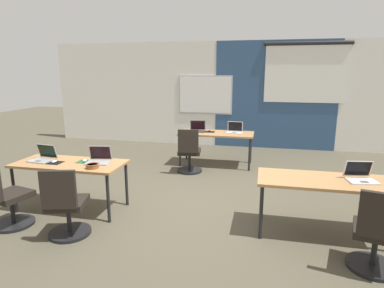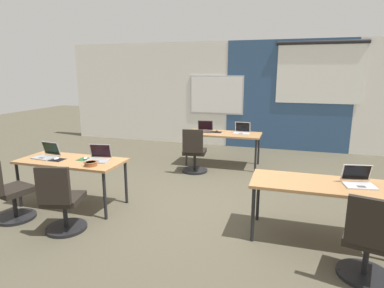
{
  "view_description": "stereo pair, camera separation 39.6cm",
  "coord_description": "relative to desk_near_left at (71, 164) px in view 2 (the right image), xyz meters",
  "views": [
    {
      "loc": [
        0.98,
        -4.63,
        2.02
      ],
      "look_at": [
        -0.11,
        0.25,
        0.89
      ],
      "focal_mm": 30.16,
      "sensor_mm": 36.0,
      "label": 1
    },
    {
      "loc": [
        1.36,
        -4.53,
        2.02
      ],
      "look_at": [
        -0.11,
        0.25,
        0.89
      ],
      "focal_mm": 30.16,
      "sensor_mm": 36.0,
      "label": 2
    }
  ],
  "objects": [
    {
      "name": "ground_plane",
      "position": [
        1.75,
        0.6,
        -0.66
      ],
      "size": [
        24.0,
        24.0,
        0.0
      ],
      "color": "#4C4738"
    },
    {
      "name": "back_wall_assembly",
      "position": [
        1.79,
        4.8,
        0.75
      ],
      "size": [
        10.0,
        0.27,
        2.8
      ],
      "color": "silver",
      "rests_on": "ground"
    },
    {
      "name": "desk_near_left",
      "position": [
        0.0,
        0.0,
        0.0
      ],
      "size": [
        1.6,
        0.7,
        0.72
      ],
      "color": "#A37547",
      "rests_on": "ground"
    },
    {
      "name": "desk_near_right",
      "position": [
        3.5,
        0.0,
        0.0
      ],
      "size": [
        1.6,
        0.7,
        0.72
      ],
      "color": "#A37547",
      "rests_on": "ground"
    },
    {
      "name": "desk_far_center",
      "position": [
        1.75,
        2.8,
        0.0
      ],
      "size": [
        1.6,
        0.7,
        0.72
      ],
      "color": "#A37547",
      "rests_on": "ground"
    },
    {
      "name": "laptop_far_left",
      "position": [
        1.32,
        2.86,
        0.11
      ],
      "size": [
        0.36,
        0.33,
        0.23
      ],
      "rotation": [
        0.0,
        0.0,
        0.12
      ],
      "color": "#333338",
      "rests_on": "desk_far_center"
    },
    {
      "name": "mousepad_far_left",
      "position": [
        1.59,
        2.85,
        0.06
      ],
      "size": [
        0.22,
        0.19,
        0.0
      ],
      "color": "black",
      "rests_on": "desk_far_center"
    },
    {
      "name": "mouse_far_left",
      "position": [
        1.59,
        2.85,
        0.08
      ],
      "size": [
        0.07,
        0.11,
        0.03
      ],
      "color": "black",
      "rests_on": "mousepad_far_left"
    },
    {
      "name": "chair_far_left",
      "position": [
        1.3,
        2.11,
        -0.28
      ],
      "size": [
        0.52,
        0.56,
        0.92
      ],
      "rotation": [
        0.0,
        0.0,
        3.27
      ],
      "color": "black",
      "rests_on": "ground"
    },
    {
      "name": "laptop_near_right_end",
      "position": [
        3.92,
        0.05,
        0.11
      ],
      "size": [
        0.37,
        0.35,
        0.23
      ],
      "rotation": [
        0.0,
        0.0,
        0.16
      ],
      "color": "silver",
      "rests_on": "desk_near_right"
    },
    {
      "name": "chair_near_right_end",
      "position": [
        3.9,
        -0.74,
        -0.28
      ],
      "size": [
        0.53,
        0.59,
        0.92
      ],
      "rotation": [
        0.0,
        0.0,
        2.9
      ],
      "color": "black",
      "rests_on": "ground"
    },
    {
      "name": "laptop_near_left_end",
      "position": [
        -0.44,
        0.01,
        0.11
      ],
      "size": [
        0.36,
        0.33,
        0.23
      ],
      "rotation": [
        0.0,
        0.0,
        -0.11
      ],
      "color": "#9E9EA3",
      "rests_on": "desk_near_left"
    },
    {
      "name": "mousepad_near_left_end",
      "position": [
        -0.2,
        -0.07,
        0.06
      ],
      "size": [
        0.22,
        0.19,
        0.0
      ],
      "color": "black",
      "rests_on": "desk_near_left"
    },
    {
      "name": "mouse_near_left_end",
      "position": [
        -0.2,
        -0.07,
        0.08
      ],
      "size": [
        0.06,
        0.1,
        0.03
      ],
      "color": "silver",
      "rests_on": "mousepad_near_left_end"
    },
    {
      "name": "chair_near_left_end",
      "position": [
        -0.49,
        -0.72,
        -0.28
      ],
      "size": [
        0.53,
        0.58,
        0.92
      ],
      "rotation": [
        0.0,
        0.0,
        2.92
      ],
      "color": "black",
      "rests_on": "ground"
    },
    {
      "name": "laptop_far_right",
      "position": [
        2.14,
        2.87,
        0.11
      ],
      "size": [
        0.34,
        0.29,
        0.23
      ],
      "rotation": [
        0.0,
        0.0,
        -0.05
      ],
      "color": "silver",
      "rests_on": "desk_far_center"
    },
    {
      "name": "laptop_near_left_inner",
      "position": [
        0.42,
        0.09,
        0.11
      ],
      "size": [
        0.37,
        0.34,
        0.23
      ],
      "rotation": [
        0.0,
        0.0,
        0.17
      ],
      "color": "#9E9EA3",
      "rests_on": "desk_near_left"
    },
    {
      "name": "mousepad_near_left_inner",
      "position": [
        0.2,
        0.08,
        0.06
      ],
      "size": [
        0.22,
        0.19,
        0.0
      ],
      "color": "#23512D",
      "rests_on": "desk_near_left"
    },
    {
      "name": "mouse_near_left_inner",
      "position": [
        0.2,
        0.08,
        0.08
      ],
      "size": [
        0.09,
        0.11,
        0.03
      ],
      "color": "silver",
      "rests_on": "mousepad_near_left_inner"
    },
    {
      "name": "chair_near_left_inner",
      "position": [
        0.42,
        -0.78,
        -0.28
      ],
      "size": [
        0.54,
        0.59,
        0.92
      ],
      "rotation": [
        0.0,
        0.0,
        3.4
      ],
      "color": "black",
      "rests_on": "ground"
    },
    {
      "name": "snack_bowl",
      "position": [
        0.47,
        -0.19,
        0.1
      ],
      "size": [
        0.18,
        0.18,
        0.06
      ],
      "color": "brown",
      "rests_on": "desk_near_left"
    }
  ]
}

